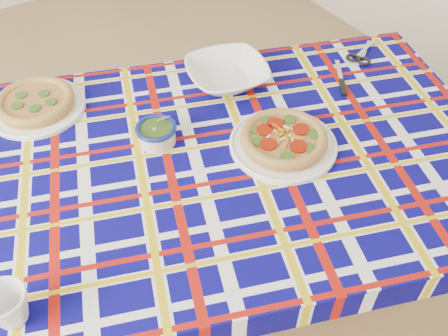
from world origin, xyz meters
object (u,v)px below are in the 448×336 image
serving_bowl (227,74)px  mug (8,307)px  dining_table (223,174)px  main_focaccia_plate (284,138)px  pesto_bowl (156,132)px

serving_bowl → mug: (-0.76, -0.42, 0.01)m
dining_table → mug: bearing=-144.9°
dining_table → main_focaccia_plate: bearing=-1.3°
dining_table → serving_bowl: (0.18, 0.26, 0.10)m
main_focaccia_plate → mug: 0.74m
dining_table → mug: mug is taller
dining_table → serving_bowl: 0.33m
dining_table → main_focaccia_plate: main_focaccia_plate is taller
dining_table → serving_bowl: serving_bowl is taller
dining_table → pesto_bowl: size_ratio=15.13×
serving_bowl → main_focaccia_plate: bearing=-95.8°
main_focaccia_plate → pesto_bowl: 0.33m
pesto_bowl → serving_bowl: bearing=22.0°
pesto_bowl → mug: bearing=-147.4°
dining_table → pesto_bowl: pesto_bowl is taller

